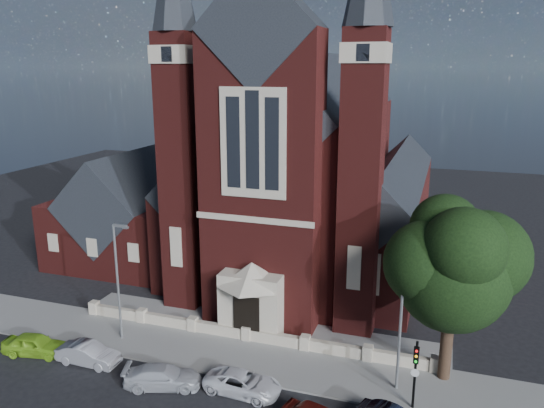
{
  "coord_description": "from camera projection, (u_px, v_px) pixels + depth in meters",
  "views": [
    {
      "loc": [
        11.73,
        -23.18,
        17.68
      ],
      "look_at": [
        -0.09,
        12.0,
        8.06
      ],
      "focal_mm": 35.0,
      "sensor_mm": 36.0,
      "label": 1
    }
  ],
  "objects": [
    {
      "name": "ground",
      "position": [
        285.0,
        291.0,
        43.09
      ],
      "size": [
        120.0,
        120.0,
        0.0
      ],
      "primitive_type": "plane",
      "color": "black",
      "rests_on": "ground"
    },
    {
      "name": "pavement_strip",
      "position": [
        236.0,
        356.0,
        33.46
      ],
      "size": [
        60.0,
        5.0,
        0.12
      ],
      "primitive_type": "cube",
      "color": "gray",
      "rests_on": "ground"
    },
    {
      "name": "forecourt_paving",
      "position": [
        257.0,
        327.0,
        37.13
      ],
      "size": [
        26.0,
        3.0,
        0.14
      ],
      "primitive_type": "cube",
      "color": "gray",
      "rests_on": "ground"
    },
    {
      "name": "forecourt_wall",
      "position": [
        247.0,
        341.0,
        35.29
      ],
      "size": [
        24.0,
        0.4,
        0.9
      ],
      "primitive_type": "cube",
      "color": "#BAAB94",
      "rests_on": "ground"
    },
    {
      "name": "church",
      "position": [
        311.0,
        174.0,
        48.33
      ],
      "size": [
        20.01,
        34.9,
        29.2
      ],
      "color": "#521816",
      "rests_on": "ground"
    },
    {
      "name": "parish_hall",
      "position": [
        132.0,
        217.0,
        49.77
      ],
      "size": [
        12.0,
        12.2,
        10.24
      ],
      "color": "#521816",
      "rests_on": "ground"
    },
    {
      "name": "street_tree",
      "position": [
        455.0,
        269.0,
        28.93
      ],
      "size": [
        6.4,
        6.6,
        10.7
      ],
      "color": "black",
      "rests_on": "ground"
    },
    {
      "name": "street_lamp_left",
      "position": [
        118.0,
        275.0,
        34.28
      ],
      "size": [
        1.16,
        0.22,
        8.09
      ],
      "color": "gray",
      "rests_on": "ground"
    },
    {
      "name": "street_lamp_right",
      "position": [
        403.0,
        316.0,
        28.73
      ],
      "size": [
        1.16,
        0.22,
        8.09
      ],
      "color": "gray",
      "rests_on": "ground"
    },
    {
      "name": "traffic_signal",
      "position": [
        415.0,
        367.0,
        27.51
      ],
      "size": [
        0.28,
        0.42,
        4.0
      ],
      "color": "black",
      "rests_on": "ground"
    },
    {
      "name": "car_lime_van",
      "position": [
        35.0,
        345.0,
        33.45
      ],
      "size": [
        4.23,
        2.32,
        1.37
      ],
      "primitive_type": "imported",
      "rotation": [
        0.0,
        0.0,
        1.75
      ],
      "color": "#8BC727",
      "rests_on": "ground"
    },
    {
      "name": "car_silver_a",
      "position": [
        88.0,
        354.0,
        32.4
      ],
      "size": [
        4.01,
        1.42,
        1.32
      ],
      "primitive_type": "imported",
      "rotation": [
        0.0,
        0.0,
        1.58
      ],
      "color": "gray",
      "rests_on": "ground"
    },
    {
      "name": "car_silver_b",
      "position": [
        163.0,
        377.0,
        30.06
      ],
      "size": [
        4.71,
        3.07,
        1.27
      ],
      "primitive_type": "imported",
      "rotation": [
        0.0,
        0.0,
        1.89
      ],
      "color": "silver",
      "rests_on": "ground"
    },
    {
      "name": "car_white_suv",
      "position": [
        243.0,
        383.0,
        29.51
      ],
      "size": [
        4.48,
        2.25,
        1.22
      ],
      "primitive_type": "imported",
      "rotation": [
        0.0,
        0.0,
        1.52
      ],
      "color": "white",
      "rests_on": "ground"
    }
  ]
}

